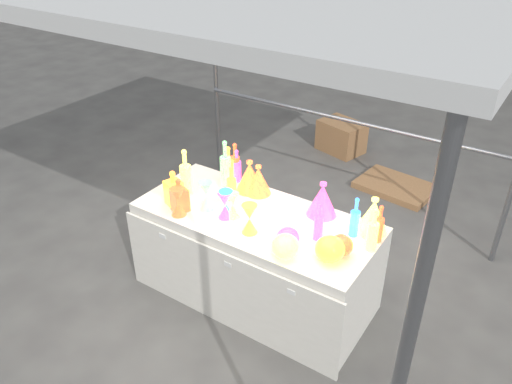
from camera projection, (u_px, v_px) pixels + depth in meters
The scene contains 30 objects.
ground at pixel (256, 293), 4.04m from camera, with size 80.00×80.00×0.00m, color slate.
display_table at pixel (255, 257), 3.84m from camera, with size 1.84×0.83×0.75m.
cardboard_box_closed at pixel (341, 137), 6.21m from camera, with size 0.53×0.39×0.39m, color #A8774C.
cardboard_box_flat at pixel (395, 186), 5.46m from camera, with size 0.79×0.56×0.07m, color #A8774C.
bottle_0 at pixel (228, 165), 4.00m from camera, with size 0.08×0.08×0.32m, color red, non-canonical shape.
bottle_2 at pixel (235, 162), 4.03m from camera, with size 0.07×0.07×0.33m, color orange, non-canonical shape.
bottle_3 at pixel (237, 165), 4.04m from camera, with size 0.07×0.07×0.28m, color blue, non-canonical shape.
bottle_4 at pixel (186, 172), 3.84m from camera, with size 0.09×0.09×0.38m, color teal, non-canonical shape.
bottle_5 at pixel (225, 163), 3.95m from camera, with size 0.09×0.09×0.39m, color #D82BC0, non-canonical shape.
bottle_6 at pixel (231, 183), 3.79m from camera, with size 0.07×0.07×0.28m, color red, non-canonical shape.
decanter_0 at pixel (174, 188), 3.73m from camera, with size 0.12×0.12×0.28m, color red, non-canonical shape.
decanter_1 at pixel (179, 195), 3.65m from camera, with size 0.11×0.11×0.27m, color orange, non-canonical shape.
hourglass_0 at pixel (178, 202), 3.61m from camera, with size 0.11×0.11×0.22m, color orange, non-canonical shape.
hourglass_1 at pixel (225, 206), 3.59m from camera, with size 0.10×0.10×0.20m, color blue, non-canonical shape.
hourglass_2 at pixel (233, 205), 3.59m from camera, with size 0.10×0.10×0.20m, color teal, non-canonical shape.
hourglass_3 at pixel (206, 196), 3.68m from camera, with size 0.11×0.11×0.23m, color #D82BC0, non-canonical shape.
hourglass_4 at pixel (250, 219), 3.42m from camera, with size 0.11×0.11×0.22m, color red, non-canonical shape.
hourglass_5 at pixel (226, 204), 3.60m from camera, with size 0.11×0.11×0.21m, color green, non-canonical shape.
globe_0 at pixel (330, 250), 3.17m from camera, with size 0.19×0.19×0.15m, color red, non-canonical shape.
globe_1 at pixel (285, 248), 3.20m from camera, with size 0.18×0.18×0.15m, color teal, non-canonical shape.
globe_2 at pixel (341, 246), 3.23m from camera, with size 0.16×0.16×0.13m, color orange, non-canonical shape.
globe_3 at pixel (288, 239), 3.30m from camera, with size 0.16×0.16×0.13m, color blue, non-canonical shape.
lampshade_0 at pixel (250, 176), 3.91m from camera, with size 0.22×0.22×0.26m, color yellow, non-canonical shape.
lampshade_1 at pixel (258, 179), 3.88m from camera, with size 0.20×0.20×0.24m, color yellow, non-canonical shape.
lampshade_2 at pixel (322, 199), 3.61m from camera, with size 0.22×0.22×0.27m, color blue, non-canonical shape.
lampshade_3 at pixel (373, 215), 3.42m from camera, with size 0.23×0.23×0.27m, color teal, non-canonical shape.
bottle_8 at pixel (355, 217), 3.37m from camera, with size 0.07×0.07×0.30m, color green, non-canonical shape.
bottle_9 at pixel (379, 224), 3.32m from camera, with size 0.06×0.06×0.28m, color orange, non-canonical shape.
bottle_10 at pixel (319, 221), 3.34m from camera, with size 0.06×0.06×0.28m, color blue, non-canonical shape.
bottle_11 at pixel (373, 229), 3.23m from camera, with size 0.07×0.07×0.32m, color teal, non-canonical shape.
Camera 1 is at (1.69, -2.55, 2.76)m, focal length 35.00 mm.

